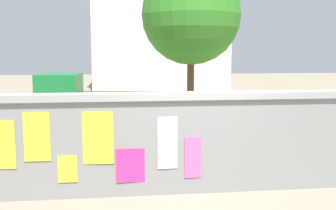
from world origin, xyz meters
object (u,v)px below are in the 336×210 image
at_px(auto_rickshaw_truck, 93,105).
at_px(person_walking, 161,127).
at_px(bicycle_near, 247,121).
at_px(motorcycle, 194,132).
at_px(tree_roadside, 191,15).

relative_size(auto_rickshaw_truck, person_walking, 2.28).
distance_m(auto_rickshaw_truck, person_walking, 4.66).
bearing_deg(bicycle_near, auto_rickshaw_truck, 175.72).
distance_m(auto_rickshaw_truck, motorcycle, 3.67).
bearing_deg(motorcycle, person_walking, -119.09).
relative_size(auto_rickshaw_truck, bicycle_near, 2.17).
bearing_deg(motorcycle, tree_roadside, 80.87).
xyz_separation_m(auto_rickshaw_truck, bicycle_near, (4.79, -0.36, -0.54)).
xyz_separation_m(auto_rickshaw_truck, tree_roadside, (3.69, 3.66, 3.04)).
bearing_deg(person_walking, motorcycle, 60.91).
relative_size(person_walking, tree_roadside, 0.27).
bearing_deg(tree_roadside, person_walking, -104.32).
relative_size(auto_rickshaw_truck, motorcycle, 1.94).
distance_m(motorcycle, person_walking, 2.25).
bearing_deg(motorcycle, auto_rickshaw_truck, 137.97).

